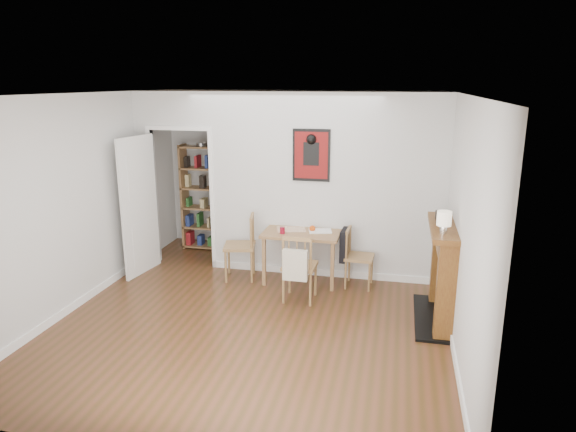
% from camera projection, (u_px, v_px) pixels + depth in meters
% --- Properties ---
extents(ground, '(5.20, 5.20, 0.00)m').
position_uv_depth(ground, '(259.00, 311.00, 6.30)').
color(ground, '#552E1B').
rests_on(ground, ground).
extents(room_shell, '(5.20, 5.20, 5.20)m').
position_uv_depth(room_shell, '(290.00, 187.00, 7.22)').
color(room_shell, silver).
rests_on(room_shell, ground).
extents(dining_table, '(1.06, 0.67, 0.72)m').
position_uv_depth(dining_table, '(302.00, 238.00, 7.11)').
color(dining_table, '#8D6341').
rests_on(dining_table, ground).
extents(chair_left, '(0.56, 0.56, 0.94)m').
position_uv_depth(chair_left, '(240.00, 247.00, 7.25)').
color(chair_left, olive).
rests_on(chair_left, ground).
extents(chair_right, '(0.49, 0.43, 0.82)m').
position_uv_depth(chair_right, '(358.00, 257.00, 6.96)').
color(chair_right, olive).
rests_on(chair_right, ground).
extents(chair_front, '(0.46, 0.52, 0.90)m').
position_uv_depth(chair_front, '(300.00, 266.00, 6.51)').
color(chair_front, olive).
rests_on(chair_front, ground).
extents(bookshelf, '(0.73, 0.29, 1.74)m').
position_uv_depth(bookshelf, '(204.00, 198.00, 8.48)').
color(bookshelf, '#8D6341').
rests_on(bookshelf, ground).
extents(fireplace, '(0.45, 1.25, 1.16)m').
position_uv_depth(fireplace, '(444.00, 270.00, 5.93)').
color(fireplace, brown).
rests_on(fireplace, ground).
extents(red_glass, '(0.07, 0.07, 0.09)m').
position_uv_depth(red_glass, '(282.00, 230.00, 6.99)').
color(red_glass, maroon).
rests_on(red_glass, dining_table).
extents(orange_fruit, '(0.09, 0.09, 0.09)m').
position_uv_depth(orange_fruit, '(312.00, 228.00, 7.09)').
color(orange_fruit, '#D6480B').
rests_on(orange_fruit, dining_table).
extents(placemat, '(0.46, 0.39, 0.00)m').
position_uv_depth(placemat, '(291.00, 229.00, 7.20)').
color(placemat, beige).
rests_on(placemat, dining_table).
extents(notebook, '(0.35, 0.29, 0.02)m').
position_uv_depth(notebook, '(320.00, 231.00, 7.09)').
color(notebook, white).
rests_on(notebook, dining_table).
extents(mantel_lamp, '(0.15, 0.15, 0.24)m').
position_uv_depth(mantel_lamp, '(444.00, 220.00, 5.44)').
color(mantel_lamp, silver).
rests_on(mantel_lamp, fireplace).
extents(ceramic_jar_a, '(0.11, 0.11, 0.13)m').
position_uv_depth(ceramic_jar_a, '(441.00, 218.00, 5.85)').
color(ceramic_jar_a, black).
rests_on(ceramic_jar_a, fireplace).
extents(ceramic_jar_b, '(0.08, 0.08, 0.10)m').
position_uv_depth(ceramic_jar_b, '(439.00, 215.00, 6.03)').
color(ceramic_jar_b, black).
rests_on(ceramic_jar_b, fireplace).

